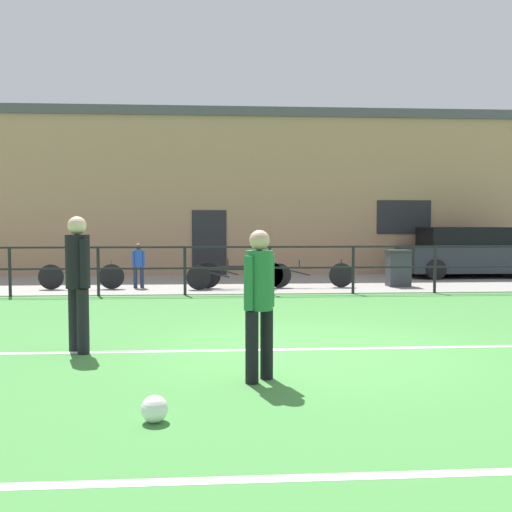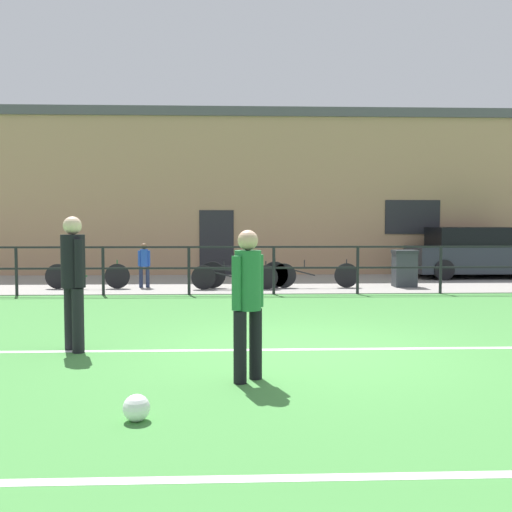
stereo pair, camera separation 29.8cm
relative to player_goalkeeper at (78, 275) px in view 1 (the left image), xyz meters
The scene contains 16 objects.
ground 3.22m from the player_goalkeeper, ahead, with size 60.00×44.00×0.04m, color #42843D.
field_line_touchline 3.22m from the player_goalkeeper, ahead, with size 36.00×0.11×0.00m, color white.
field_line_hash 5.05m from the player_goalkeeper, 51.90° to the right, with size 36.00×0.11×0.00m, color white.
pavement_strip 8.98m from the player_goalkeeper, 70.00° to the left, with size 48.00×5.00×0.02m, color gray.
perimeter_fence 6.64m from the player_goalkeeper, 62.59° to the left, with size 36.07×0.07×1.15m.
clubhouse_facade 12.58m from the player_goalkeeper, 75.82° to the left, with size 28.00×2.56×5.39m.
player_goalkeeper is the anchor object (origin of this frame).
player_striker 2.73m from the player_goalkeeper, 34.06° to the right, with size 0.34×0.34×1.62m.
soccer_ball_match 3.16m from the player_goalkeeper, 65.06° to the right, with size 0.23×0.23×0.23m, color white.
spectator_child 7.32m from the player_goalkeeper, 91.67° to the left, with size 0.31×0.20×1.15m.
parked_car_red 13.69m from the player_goalkeeper, 45.59° to the left, with size 4.09×1.95×1.54m.
bicycle_parked_0 7.30m from the player_goalkeeper, 102.86° to the left, with size 2.13×0.04×0.73m.
bicycle_parked_1 8.27m from the player_goalkeeper, 59.31° to the left, with size 2.26×0.04×0.73m.
bicycle_parked_2 7.13m from the player_goalkeeper, 72.59° to the left, with size 2.18×0.04×0.71m.
bicycle_parked_3 7.50m from the player_goalkeeper, 71.59° to the left, with size 2.29×0.04×0.77m.
trash_bin_0 9.81m from the player_goalkeeper, 47.72° to the left, with size 0.60×0.51×0.96m.
Camera 1 is at (-1.23, -7.48, 1.70)m, focal length 40.28 mm.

